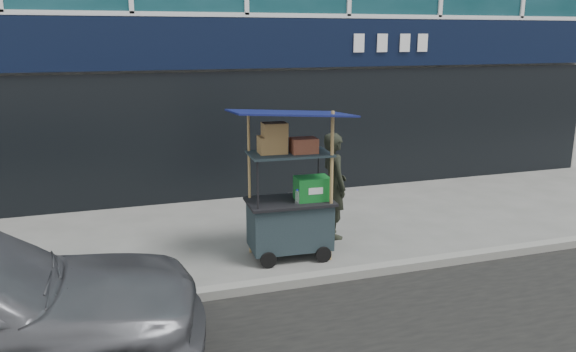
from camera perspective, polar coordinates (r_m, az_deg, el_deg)
name	(u,v)px	position (r m, az deg, el deg)	size (l,w,h in m)	color
ground	(324,275)	(7.46, 3.66, -9.97)	(80.00, 80.00, 0.00)	#5F5F5B
curb	(330,276)	(7.27, 4.26, -10.14)	(80.00, 0.18, 0.12)	gray
vendor_cart	(291,206)	(7.79, 0.30, -3.03)	(1.62, 1.19, 2.13)	black
vendor_man	(334,185)	(8.59, 4.67, -0.96)	(0.59, 0.39, 1.63)	black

